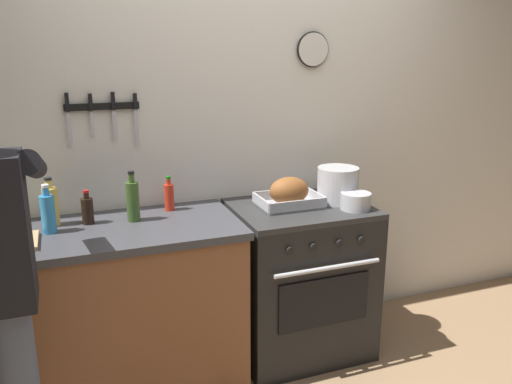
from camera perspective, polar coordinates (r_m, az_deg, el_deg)
name	(u,v)px	position (r m, az deg, el deg)	size (l,w,h in m)	color
wall_back	(243,129)	(3.10, -1.47, 6.97)	(6.00, 0.13, 2.60)	white
counter_block	(38,321)	(2.85, -22.92, -12.98)	(2.03, 0.65, 0.90)	brown
stove	(299,279)	(3.10, 4.77, -9.51)	(0.76, 0.67, 0.90)	black
roasting_pan	(289,193)	(2.92, 3.67, -0.16)	(0.35, 0.26, 0.17)	#B7B7BC
stock_pot	(338,185)	(3.03, 9.00, 0.80)	(0.24, 0.24, 0.20)	#B7B7BC
saucepan	(356,201)	(2.91, 10.93, -0.99)	(0.17, 0.17, 0.09)	#B7B7BC
bottle_olive_oil	(133,200)	(2.73, -13.44, -0.89)	(0.07, 0.07, 0.26)	#385623
bottle_soy_sauce	(87,210)	(2.76, -18.10, -1.90)	(0.06, 0.06, 0.18)	black
bottle_cooking_oil	(51,206)	(2.78, -21.69, -1.39)	(0.07, 0.07, 0.25)	gold
bottle_hot_sauce	(169,196)	(2.88, -9.56, -0.47)	(0.05, 0.05, 0.19)	red
bottle_dish_soap	(48,213)	(2.68, -21.96, -2.14)	(0.07, 0.07, 0.24)	#338CCC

